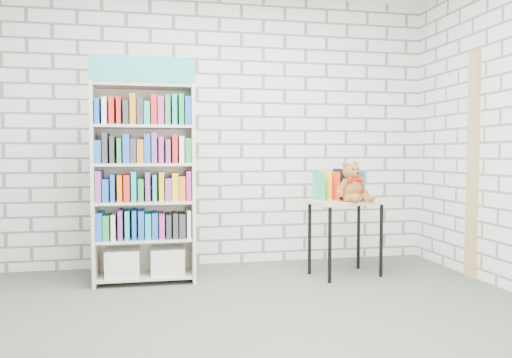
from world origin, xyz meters
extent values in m
plane|color=#444E42|center=(0.00, 0.00, 0.00)|extent=(4.50, 4.50, 0.00)
cube|color=silver|center=(0.00, 2.00, 1.40)|extent=(4.50, 0.02, 2.80)
cube|color=silver|center=(0.00, -2.00, 1.40)|extent=(4.50, 0.02, 2.80)
cube|color=beige|center=(-1.18, 1.35, 0.88)|extent=(0.03, 0.34, 1.77)
cube|color=beige|center=(-0.33, 1.35, 0.88)|extent=(0.03, 0.34, 1.77)
cube|color=beige|center=(-0.75, 1.51, 0.88)|extent=(0.88, 0.02, 1.77)
cube|color=teal|center=(-0.75, 1.19, 1.87)|extent=(0.88, 0.02, 0.22)
cube|color=beige|center=(-0.75, 1.35, 0.06)|extent=(0.82, 0.32, 0.02)
cube|color=beige|center=(-0.75, 1.35, 0.39)|extent=(0.82, 0.32, 0.02)
cube|color=beige|center=(-0.75, 1.35, 0.73)|extent=(0.82, 0.32, 0.02)
cube|color=beige|center=(-0.75, 1.35, 1.06)|extent=(0.82, 0.32, 0.02)
cube|color=beige|center=(-0.75, 1.35, 1.39)|extent=(0.82, 0.32, 0.02)
cube|color=beige|center=(-0.75, 1.35, 1.75)|extent=(0.82, 0.32, 0.02)
cube|color=silver|center=(-0.95, 1.35, 0.19)|extent=(0.29, 0.28, 0.24)
cube|color=silver|center=(-0.56, 1.35, 0.19)|extent=(0.29, 0.28, 0.24)
cube|color=orange|center=(-0.75, 1.34, 0.52)|extent=(0.82, 0.28, 0.24)
cube|color=#BF338C|center=(-0.75, 1.34, 0.86)|extent=(0.82, 0.28, 0.24)
cube|color=#19A5B2|center=(-0.75, 1.34, 1.19)|extent=(0.82, 0.28, 0.24)
cube|color=white|center=(-0.75, 1.34, 1.52)|extent=(0.82, 0.28, 0.24)
cube|color=#D8BA81|center=(1.09, 1.24, 0.70)|extent=(0.75, 0.59, 0.03)
cylinder|color=black|center=(0.86, 1.01, 0.34)|extent=(0.03, 0.03, 0.69)
cylinder|color=black|center=(0.78, 1.36, 0.34)|extent=(0.03, 0.03, 0.69)
cylinder|color=black|center=(1.41, 1.13, 0.34)|extent=(0.03, 0.03, 0.69)
cylinder|color=black|center=(1.33, 1.48, 0.34)|extent=(0.03, 0.03, 0.69)
cylinder|color=black|center=(0.87, 1.02, 0.71)|extent=(0.05, 0.05, 0.01)
cylinder|color=black|center=(1.40, 1.14, 0.71)|extent=(0.05, 0.05, 0.01)
cube|color=teal|center=(0.85, 1.30, 0.86)|extent=(0.06, 0.20, 0.28)
cube|color=yellow|center=(0.92, 1.31, 0.86)|extent=(0.06, 0.20, 0.28)
cube|color=#F2391A|center=(1.00, 1.33, 0.86)|extent=(0.06, 0.20, 0.28)
cube|color=black|center=(1.07, 1.35, 0.86)|extent=(0.06, 0.20, 0.28)
cube|color=white|center=(1.14, 1.36, 0.86)|extent=(0.06, 0.20, 0.28)
cube|color=#C25022|center=(1.22, 1.38, 0.86)|extent=(0.06, 0.20, 0.28)
cube|color=teal|center=(1.29, 1.40, 0.86)|extent=(0.06, 0.20, 0.28)
ellipsoid|color=brown|center=(1.11, 1.16, 0.83)|extent=(0.22, 0.19, 0.22)
sphere|color=brown|center=(1.11, 1.16, 0.99)|extent=(0.16, 0.16, 0.16)
sphere|color=brown|center=(1.06, 1.16, 1.05)|extent=(0.06, 0.06, 0.06)
sphere|color=brown|center=(1.16, 1.19, 1.05)|extent=(0.06, 0.06, 0.06)
sphere|color=brown|center=(1.13, 1.10, 0.97)|extent=(0.06, 0.06, 0.06)
sphere|color=black|center=(1.11, 1.09, 1.01)|extent=(0.02, 0.02, 0.02)
sphere|color=black|center=(1.16, 1.10, 1.01)|extent=(0.02, 0.02, 0.02)
sphere|color=black|center=(1.14, 1.07, 0.98)|extent=(0.02, 0.02, 0.02)
cylinder|color=brown|center=(1.01, 1.11, 0.86)|extent=(0.12, 0.08, 0.15)
cylinder|color=brown|center=(1.22, 1.17, 0.86)|extent=(0.11, 0.11, 0.15)
sphere|color=brown|center=(0.99, 1.09, 0.80)|extent=(0.06, 0.06, 0.06)
sphere|color=brown|center=(1.26, 1.17, 0.80)|extent=(0.06, 0.06, 0.06)
cylinder|color=brown|center=(1.08, 1.04, 0.76)|extent=(0.15, 0.17, 0.09)
cylinder|color=brown|center=(1.20, 1.08, 0.76)|extent=(0.07, 0.17, 0.09)
sphere|color=brown|center=(1.08, 0.96, 0.75)|extent=(0.07, 0.07, 0.07)
sphere|color=brown|center=(1.25, 1.01, 0.75)|extent=(0.07, 0.07, 0.07)
cone|color=red|center=(1.10, 1.09, 0.92)|extent=(0.08, 0.07, 0.06)
cone|color=red|center=(1.17, 1.11, 0.92)|extent=(0.08, 0.07, 0.06)
sphere|color=red|center=(1.13, 1.10, 0.92)|extent=(0.03, 0.03, 0.03)
cube|color=tan|center=(2.23, 0.95, 1.05)|extent=(0.05, 0.12, 2.10)
camera|label=1|loc=(-0.65, -3.18, 1.16)|focal=35.00mm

